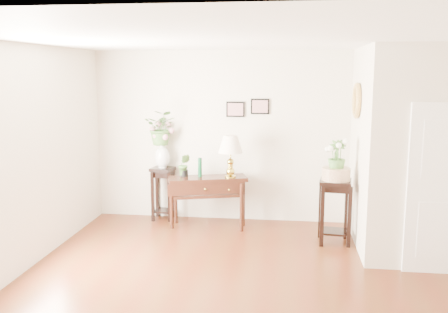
% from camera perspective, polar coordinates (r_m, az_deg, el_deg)
% --- Properties ---
extents(floor, '(6.00, 5.50, 0.02)m').
position_cam_1_polar(floor, '(5.89, 4.84, -14.97)').
color(floor, '#4F1F0F').
rests_on(floor, ground).
extents(ceiling, '(6.00, 5.50, 0.02)m').
position_cam_1_polar(ceiling, '(5.37, 5.28, 13.34)').
color(ceiling, white).
rests_on(ceiling, ground).
extents(wall_back, '(6.00, 0.02, 2.80)m').
position_cam_1_polar(wall_back, '(8.17, 5.86, 2.21)').
color(wall_back, beige).
rests_on(wall_back, ground).
extents(wall_front, '(6.00, 0.02, 2.80)m').
position_cam_1_polar(wall_front, '(2.82, 2.65, -12.26)').
color(wall_front, beige).
rests_on(wall_front, ground).
extents(wall_left, '(0.02, 5.50, 2.80)m').
position_cam_1_polar(wall_left, '(6.33, -23.21, -0.70)').
color(wall_left, beige).
rests_on(wall_left, ground).
extents(partition, '(1.80, 1.95, 2.80)m').
position_cam_1_polar(partition, '(7.45, 22.00, 0.83)').
color(partition, beige).
rests_on(partition, floor).
extents(door, '(0.90, 0.05, 2.10)m').
position_cam_1_polar(door, '(6.57, 23.97, -3.52)').
color(door, white).
rests_on(door, floor).
extents(art_print_left, '(0.30, 0.02, 0.25)m').
position_cam_1_polar(art_print_left, '(8.15, 1.32, 5.41)').
color(art_print_left, black).
rests_on(art_print_left, wall_back).
extents(art_print_right, '(0.30, 0.02, 0.25)m').
position_cam_1_polar(art_print_right, '(8.12, 4.14, 5.73)').
color(art_print_right, black).
rests_on(art_print_right, wall_back).
extents(wall_ornament, '(0.07, 0.51, 0.51)m').
position_cam_1_polar(wall_ornament, '(7.33, 14.91, 6.19)').
color(wall_ornament, '#D9A552').
rests_on(wall_ornament, partition).
extents(console_table, '(1.29, 0.75, 0.82)m').
position_cam_1_polar(console_table, '(7.95, -1.88, -5.23)').
color(console_table, black).
rests_on(console_table, floor).
extents(table_lamp, '(0.48, 0.48, 0.67)m').
position_cam_1_polar(table_lamp, '(7.75, 0.74, 0.11)').
color(table_lamp, '#AF9D36').
rests_on(table_lamp, console_table).
extents(green_vase, '(0.08, 0.08, 0.30)m').
position_cam_1_polar(green_vase, '(7.85, -2.77, -1.11)').
color(green_vase, '#093B1D').
rests_on(green_vase, console_table).
extents(potted_plant, '(0.20, 0.17, 0.34)m').
position_cam_1_polar(potted_plant, '(7.89, -4.57, -1.06)').
color(potted_plant, '#447632').
rests_on(potted_plant, console_table).
extents(plant_stand_a, '(0.40, 0.40, 0.88)m').
position_cam_1_polar(plant_stand_a, '(8.43, -6.97, -4.22)').
color(plant_stand_a, black).
rests_on(plant_stand_a, floor).
extents(porcelain_vase, '(0.28, 0.28, 0.43)m').
position_cam_1_polar(porcelain_vase, '(8.30, -7.06, 0.26)').
color(porcelain_vase, silver).
rests_on(porcelain_vase, plant_stand_a).
extents(lily_arrangement, '(0.55, 0.49, 0.58)m').
position_cam_1_polar(lily_arrangement, '(8.23, -7.13, 3.44)').
color(lily_arrangement, '#447632').
rests_on(lily_arrangement, porcelain_vase).
extents(plant_stand_b, '(0.49, 0.49, 0.93)m').
position_cam_1_polar(plant_stand_b, '(7.41, 12.53, -6.15)').
color(plant_stand_b, black).
rests_on(plant_stand_b, floor).
extents(ceramic_bowl, '(0.47, 0.47, 0.18)m').
position_cam_1_polar(ceramic_bowl, '(7.28, 12.68, -2.03)').
color(ceramic_bowl, beige).
rests_on(ceramic_bowl, plant_stand_b).
extents(narcissus, '(0.31, 0.31, 0.45)m').
position_cam_1_polar(narcissus, '(7.24, 12.76, 0.04)').
color(narcissus, '#447632').
rests_on(narcissus, ceramic_bowl).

